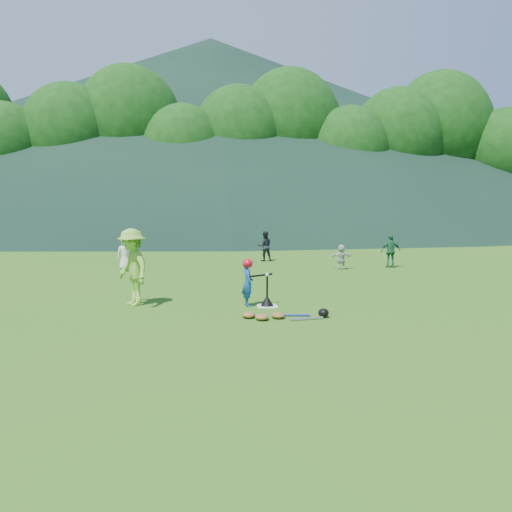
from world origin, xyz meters
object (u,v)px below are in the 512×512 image
(fielder_a, at_px, (125,254))
(fielder_d, at_px, (341,257))
(batter_child, at_px, (248,283))
(equipment_pile, at_px, (278,315))
(home_plate, at_px, (267,306))
(adult_coach, at_px, (132,267))
(fielder_c, at_px, (391,251))
(fielder_b, at_px, (265,246))
(batting_tee, at_px, (267,301))

(fielder_a, bearing_deg, fielder_d, 170.06)
(batter_child, xyz_separation_m, equipment_pile, (0.52, -1.32, -0.47))
(home_plate, bearing_deg, equipment_pile, -86.05)
(home_plate, distance_m, fielder_a, 7.72)
(adult_coach, bearing_deg, equipment_pile, 29.17)
(adult_coach, distance_m, fielder_c, 10.32)
(adult_coach, bearing_deg, home_plate, 48.28)
(batter_child, distance_m, fielder_d, 7.09)
(home_plate, relative_size, fielder_a, 0.37)
(home_plate, distance_m, fielder_d, 6.98)
(fielder_b, bearing_deg, home_plate, 78.67)
(home_plate, relative_size, fielder_c, 0.37)
(fielder_d, bearing_deg, fielder_b, -47.70)
(home_plate, bearing_deg, batting_tee, 0.00)
(batter_child, relative_size, batting_tee, 1.57)
(batter_child, bearing_deg, adult_coach, 74.80)
(fielder_b, relative_size, batting_tee, 1.80)
(fielder_c, bearing_deg, batting_tee, 52.41)
(home_plate, relative_size, batting_tee, 0.66)
(fielder_c, xyz_separation_m, equipment_pile, (-5.28, -7.59, -0.55))
(fielder_c, bearing_deg, equipment_pile, 57.57)
(fielder_a, bearing_deg, batting_tee, 115.83)
(fielder_a, bearing_deg, fielder_b, -161.65)
(home_plate, relative_size, fielder_d, 0.50)
(adult_coach, height_order, fielder_d, adult_coach)
(fielder_c, distance_m, equipment_pile, 9.26)
(batter_child, distance_m, fielder_a, 7.36)
(adult_coach, relative_size, fielder_c, 1.45)
(fielder_b, distance_m, fielder_d, 3.73)
(fielder_b, bearing_deg, fielder_d, 125.30)
(fielder_b, bearing_deg, adult_coach, 59.33)
(home_plate, distance_m, batting_tee, 0.12)
(home_plate, xyz_separation_m, fielder_a, (-4.17, 6.47, 0.60))
(fielder_b, distance_m, equipment_pile, 10.17)
(fielder_c, bearing_deg, fielder_d, 11.66)
(batter_child, bearing_deg, fielder_d, -40.82)
(batter_child, relative_size, adult_coach, 0.60)
(fielder_a, bearing_deg, batter_child, 113.51)
(fielder_a, xyz_separation_m, equipment_pile, (4.25, -7.66, -0.54))
(fielder_b, bearing_deg, fielder_c, 144.98)
(batter_child, height_order, fielder_a, fielder_a)
(batter_child, bearing_deg, home_plate, -114.32)
(batter_child, xyz_separation_m, fielder_c, (5.80, 6.26, 0.08))
(fielder_d, bearing_deg, fielder_c, -168.56)
(fielder_d, relative_size, equipment_pile, 0.50)
(batter_child, height_order, batting_tee, batter_child)
(fielder_b, bearing_deg, batter_child, 75.79)
(fielder_c, bearing_deg, fielder_b, -27.79)
(batter_child, relative_size, fielder_a, 0.88)
(fielder_a, height_order, fielder_c, fielder_c)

